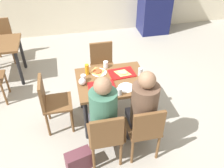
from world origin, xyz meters
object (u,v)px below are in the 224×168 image
object	(u,v)px
plastic_cup_b	(119,92)
handbag	(79,160)
pizza_slice_c	(97,71)
pizza_slice_a	(101,85)
foil_bundle	(82,82)
main_table	(112,86)
tray_red_near	(102,87)
chair_far_side	(102,64)
soda_can	(140,72)
plastic_cup_c	(83,78)
tray_red_far	(122,73)
person_in_brown_jacket	(143,106)
person_in_red	(103,112)
plastic_cup_a	(106,64)
paper_plate_near_edge	(126,88)
pizza_slice_b	(123,72)
paper_plate_center	(99,72)
chair_near_right	(145,129)
chair_left_end	(51,101)
background_chair_far	(2,37)
chair_near_left	(106,135)
condiment_bottle	(87,69)

from	to	relation	value
plastic_cup_b	handbag	distance (m)	1.00
pizza_slice_c	pizza_slice_a	bearing A→B (deg)	-90.22
foil_bundle	main_table	bearing A→B (deg)	2.68
tray_red_near	plastic_cup_b	world-z (taller)	plastic_cup_b
chair_far_side	tray_red_near	xyz separation A→B (m)	(-0.17, -0.91, 0.23)
pizza_slice_a	soda_can	bearing A→B (deg)	12.32
main_table	plastic_cup_b	size ratio (longest dim) A/B	9.76
plastic_cup_c	soda_can	bearing A→B (deg)	-2.77
handbag	tray_red_far	bearing A→B (deg)	49.82
tray_red_near	plastic_cup_c	xyz separation A→B (m)	(-0.22, 0.19, 0.04)
person_in_brown_jacket	pizza_slice_c	bearing A→B (deg)	115.46
plastic_cup_c	foil_bundle	bearing A→B (deg)	-107.42
soda_can	foil_bundle	xyz separation A→B (m)	(-0.83, -0.04, -0.01)
person_in_red	pizza_slice_a	bearing A→B (deg)	81.76
soda_can	main_table	bearing A→B (deg)	-177.32
plastic_cup_a	paper_plate_near_edge	bearing A→B (deg)	-72.58
pizza_slice_c	plastic_cup_b	bearing A→B (deg)	-71.19
plastic_cup_c	pizza_slice_c	bearing A→B (deg)	37.59
person_in_red	pizza_slice_b	xyz separation A→B (m)	(0.42, 0.74, -0.00)
handbag	person_in_red	bearing A→B (deg)	24.14
chair_far_side	foil_bundle	distance (m)	0.93
person_in_brown_jacket	chair_far_side	bearing A→B (deg)	99.85
tray_red_near	paper_plate_center	distance (m)	0.35
chair_near_right	chair_left_end	xyz separation A→B (m)	(-1.12, 0.77, 0.00)
person_in_red	pizza_slice_c	size ratio (longest dim) A/B	6.22
foil_bundle	chair_left_end	bearing A→B (deg)	177.56
chair_far_side	handbag	bearing A→B (deg)	-110.83
main_table	chair_far_side	bearing A→B (deg)	90.00
paper_plate_center	paper_plate_near_edge	world-z (taller)	same
pizza_slice_a	background_chair_far	xyz separation A→B (m)	(-1.65, 2.31, -0.25)
chair_near_right	pizza_slice_b	world-z (taller)	chair_near_right
chair_near_left	tray_red_far	size ratio (longest dim) A/B	2.40
paper_plate_near_edge	soda_can	bearing A→B (deg)	41.01
person_in_brown_jacket	background_chair_far	xyz separation A→B (m)	(-2.06, 2.84, -0.25)
pizza_slice_c	soda_can	bearing A→B (deg)	-19.95
plastic_cup_a	plastic_cup_b	bearing A→B (deg)	-85.78
tray_red_far	pizza_slice_b	size ratio (longest dim) A/B	1.47
tray_red_near	plastic_cup_a	size ratio (longest dim) A/B	3.60
plastic_cup_c	condiment_bottle	world-z (taller)	condiment_bottle
pizza_slice_b	handbag	size ratio (longest dim) A/B	0.76
paper_plate_near_edge	paper_plate_center	bearing A→B (deg)	124.39
person_in_red	pizza_slice_b	world-z (taller)	person_in_red
chair_near_right	person_in_brown_jacket	world-z (taller)	person_in_brown_jacket
main_table	handbag	size ratio (longest dim) A/B	3.05
chair_near_left	pizza_slice_a	size ratio (longest dim) A/B	3.33
soda_can	handbag	world-z (taller)	soda_can
paper_plate_near_edge	plastic_cup_c	world-z (taller)	plastic_cup_c
paper_plate_near_edge	plastic_cup_a	distance (m)	0.57
plastic_cup_a	soda_can	bearing A→B (deg)	-35.32
pizza_slice_a	main_table	bearing A→B (deg)	32.70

